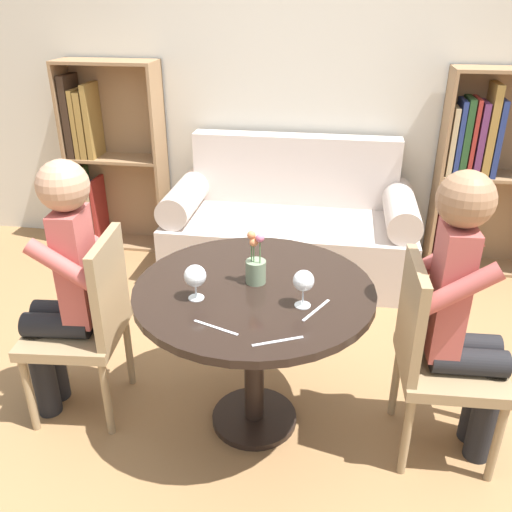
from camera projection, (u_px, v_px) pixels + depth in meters
ground_plane at (254, 420)px, 2.58m from camera, size 16.00×16.00×0.00m
back_wall at (300, 69)px, 3.77m from camera, size 5.20×0.05×2.70m
round_table at (254, 313)px, 2.32m from camera, size 1.01×1.01×0.73m
couch at (290, 229)px, 3.85m from camera, size 1.70×0.80×0.92m
bookshelf_left at (105, 157)px, 4.12m from camera, size 0.73×0.28×1.40m
bookshelf_right at (477, 174)px, 3.74m from camera, size 0.73×0.28×1.40m
chair_left at (88, 320)px, 2.46m from camera, size 0.46×0.46×0.90m
chair_right at (435, 353)px, 2.24m from camera, size 0.44×0.44×0.90m
person_left at (63, 285)px, 2.38m from camera, size 0.44×0.36×1.24m
person_right at (464, 314)px, 2.15m from camera, size 0.43×0.35×1.27m
wine_glass_left at (195, 277)px, 2.14m from camera, size 0.09×0.09×0.15m
wine_glass_right at (304, 282)px, 2.08m from camera, size 0.08×0.08×0.15m
flower_vase at (256, 266)px, 2.26m from camera, size 0.09×0.09×0.24m
knife_left_setting at (316, 310)px, 2.10m from camera, size 0.10×0.17×0.00m
fork_left_setting at (278, 341)px, 1.91m from camera, size 0.18×0.09×0.00m
knife_right_setting at (216, 327)px, 1.99m from camera, size 0.18×0.08×0.00m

